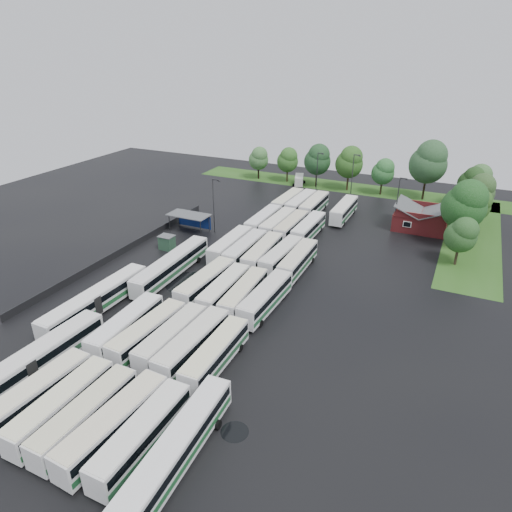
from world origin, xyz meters
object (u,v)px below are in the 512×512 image
at_px(minibus, 299,180).
at_px(brick_building, 420,220).
at_px(artic_bus_west_a, 32,364).
at_px(artic_bus_east, 172,455).

bearing_deg(minibus, brick_building, -48.09).
distance_m(artic_bus_west_a, artic_bus_east, 21.48).
xyz_separation_m(artic_bus_east, minibus, (-21.26, 88.28, -0.51)).
bearing_deg(artic_bus_east, minibus, 100.75).
height_order(artic_bus_west_a, minibus, artic_bus_west_a).
distance_m(brick_building, minibus, 38.07).
relative_size(artic_bus_west_a, minibus, 3.16).
bearing_deg(artic_bus_west_a, brick_building, 65.40).
bearing_deg(brick_building, artic_bus_west_a, -116.60).
bearing_deg(artic_bus_east, artic_bus_west_a, 167.65).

